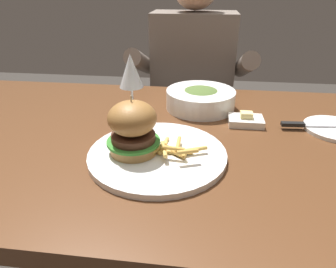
# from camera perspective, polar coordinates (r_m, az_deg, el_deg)

# --- Properties ---
(dining_table) EXTENTS (1.50, 0.79, 0.74)m
(dining_table) POSITION_cam_1_polar(r_m,az_deg,el_deg) (0.81, -1.68, -5.45)
(dining_table) COLOR #56331C
(dining_table) RESTS_ON ground
(main_plate) EXTENTS (0.31, 0.31, 0.01)m
(main_plate) POSITION_cam_1_polar(r_m,az_deg,el_deg) (0.67, -2.02, -3.88)
(main_plate) COLOR white
(main_plate) RESTS_ON dining_table
(burger_sandwich) EXTENTS (0.12, 0.12, 0.13)m
(burger_sandwich) POSITION_cam_1_polar(r_m,az_deg,el_deg) (0.65, -6.73, 1.24)
(burger_sandwich) COLOR #B78447
(burger_sandwich) RESTS_ON main_plate
(fries_pile) EXTENTS (0.12, 0.11, 0.03)m
(fries_pile) POSITION_cam_1_polar(r_m,az_deg,el_deg) (0.65, 1.00, -2.85)
(fries_pile) COLOR #EABC5B
(fries_pile) RESTS_ON main_plate
(wine_glass) EXTENTS (0.07, 0.07, 0.19)m
(wine_glass) POSITION_cam_1_polar(r_m,az_deg,el_deg) (0.82, -7.09, 11.35)
(wine_glass) COLOR silver
(wine_glass) RESTS_ON dining_table
(bread_plate) EXTENTS (0.16, 0.16, 0.01)m
(bread_plate) POSITION_cam_1_polar(r_m,az_deg,el_deg) (0.91, 29.23, 0.89)
(bread_plate) COLOR white
(bread_plate) RESTS_ON dining_table
(table_knife) EXTENTS (0.22, 0.03, 0.01)m
(table_knife) POSITION_cam_1_polar(r_m,az_deg,el_deg) (0.88, 26.38, 1.50)
(table_knife) COLOR silver
(table_knife) RESTS_ON bread_plate
(butter_dish) EXTENTS (0.09, 0.07, 0.04)m
(butter_dish) POSITION_cam_1_polar(r_m,az_deg,el_deg) (0.85, 14.60, 2.53)
(butter_dish) COLOR white
(butter_dish) RESTS_ON dining_table
(soup_bowl) EXTENTS (0.21, 0.21, 0.06)m
(soup_bowl) POSITION_cam_1_polar(r_m,az_deg,el_deg) (0.93, 6.21, 6.73)
(soup_bowl) COLOR white
(soup_bowl) RESTS_ON dining_table
(diner_person) EXTENTS (0.51, 0.36, 1.18)m
(diner_person) POSITION_cam_1_polar(r_m,az_deg,el_deg) (1.45, 4.44, 5.53)
(diner_person) COLOR #282833
(diner_person) RESTS_ON ground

